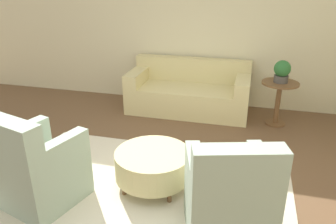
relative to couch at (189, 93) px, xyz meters
name	(u,v)px	position (x,y,z in m)	size (l,w,h in m)	color
ground_plane	(143,188)	(-0.03, -2.48, -0.33)	(16.00, 16.00, 0.00)	brown
wall_back	(194,28)	(-0.03, 0.52, 1.07)	(9.88, 0.12, 2.80)	beige
rug	(143,188)	(-0.03, -2.48, -0.32)	(3.33, 2.14, 0.01)	beige
couch	(189,93)	(0.00, 0.00, 0.00)	(2.10, 0.93, 0.89)	beige
armchair_left	(36,169)	(-1.02, -2.99, 0.08)	(0.92, 0.92, 1.05)	#9EB29E
armchair_right	(229,200)	(0.96, -2.99, 0.08)	(0.92, 0.92, 1.05)	#9EB29E
ottoman_table	(153,164)	(0.06, -2.38, -0.05)	(0.87, 0.87, 0.42)	beige
side_table	(279,96)	(1.51, -0.23, 0.17)	(0.58, 0.58, 0.72)	brown
potted_plant_on_side_table	(282,71)	(1.51, -0.23, 0.57)	(0.26, 0.26, 0.35)	#4C4742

